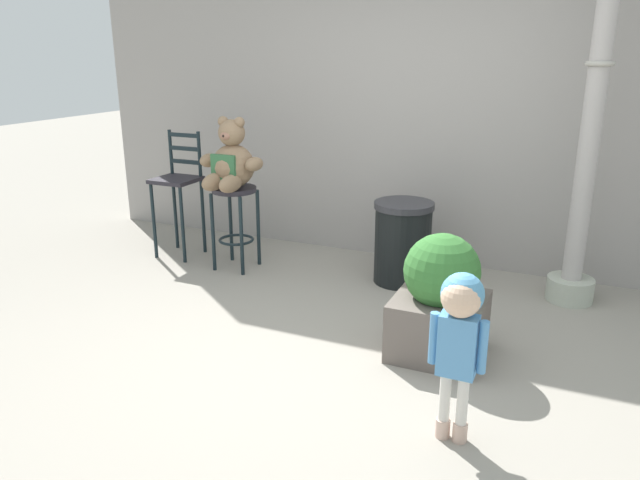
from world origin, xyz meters
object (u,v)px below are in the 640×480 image
at_px(bar_stool_with_teddy, 235,211).
at_px(child_walking, 460,322).
at_px(lamppost, 589,142).
at_px(planter_with_shrub, 440,300).
at_px(bar_chair_empty, 178,187).
at_px(teddy_bear, 231,162).
at_px(trash_bin, 403,242).

bearing_deg(bar_stool_with_teddy, child_walking, -36.57).
xyz_separation_m(bar_stool_with_teddy, lamppost, (2.71, 0.41, 0.70)).
distance_m(child_walking, planter_with_shrub, 0.93).
bearing_deg(bar_chair_empty, bar_stool_with_teddy, -8.85).
height_order(bar_stool_with_teddy, teddy_bear, teddy_bear).
bearing_deg(bar_chair_empty, trash_bin, 4.35).
bearing_deg(trash_bin, child_walking, -66.41).
relative_size(trash_bin, planter_with_shrub, 0.86).
distance_m(bar_stool_with_teddy, bar_chair_empty, 0.68).
height_order(bar_chair_empty, planter_with_shrub, bar_chair_empty).
bearing_deg(bar_stool_with_teddy, bar_chair_empty, 171.15).
bearing_deg(trash_bin, teddy_bear, -168.46).
relative_size(lamppost, planter_with_shrub, 3.85).
xyz_separation_m(trash_bin, lamppost, (1.29, 0.15, 0.87)).
height_order(bar_stool_with_teddy, trash_bin, bar_stool_with_teddy).
height_order(teddy_bear, lamppost, lamppost).
xyz_separation_m(trash_bin, bar_chair_empty, (-2.08, -0.16, 0.30)).
height_order(trash_bin, lamppost, lamppost).
distance_m(teddy_bear, planter_with_shrub, 2.22).
relative_size(bar_stool_with_teddy, lamppost, 0.24).
relative_size(child_walking, lamppost, 0.29).
relative_size(teddy_bear, bar_chair_empty, 0.52).
xyz_separation_m(bar_stool_with_teddy, child_walking, (2.27, -1.68, 0.12)).
xyz_separation_m(child_walking, lamppost, (0.44, 2.09, 0.58)).
bearing_deg(teddy_bear, child_walking, -36.08).
height_order(bar_stool_with_teddy, bar_chair_empty, bar_chair_empty).
bearing_deg(child_walking, lamppost, 112.98).
xyz_separation_m(bar_stool_with_teddy, planter_with_shrub, (1.99, -0.84, -0.15)).
height_order(trash_bin, bar_chair_empty, bar_chair_empty).
height_order(bar_stool_with_teddy, child_walking, child_walking).
bearing_deg(bar_chair_empty, lamppost, 5.18).
bearing_deg(bar_stool_with_teddy, planter_with_shrub, -22.89).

